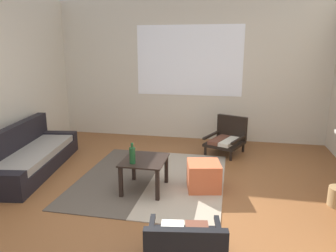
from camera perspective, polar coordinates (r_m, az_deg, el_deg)
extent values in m
plane|color=brown|center=(3.70, -3.13, -14.93)|extent=(7.80, 7.80, 0.00)
cube|color=beige|center=(6.26, 3.84, 9.96)|extent=(5.60, 0.12, 2.70)
cube|color=white|center=(6.19, 3.79, 11.69)|extent=(2.04, 0.01, 1.33)
cube|color=#4C4238|center=(4.63, -8.92, -8.86)|extent=(0.99, 2.25, 0.01)
cube|color=gray|center=(4.40, 3.45, -9.96)|extent=(0.99, 2.25, 0.01)
cube|color=black|center=(5.14, -23.09, -6.23)|extent=(0.97, 2.11, 0.22)
cube|color=gray|center=(5.08, -22.96, -4.55)|extent=(0.84, 1.92, 0.10)
cube|color=black|center=(5.18, -26.11, -3.11)|extent=(0.45, 2.03, 0.56)
cube|color=black|center=(5.93, -19.36, -2.63)|extent=(0.69, 0.28, 0.35)
cube|color=black|center=(4.02, -4.28, -6.15)|extent=(0.54, 0.60, 0.02)
cube|color=black|center=(4.39, -6.21, -7.32)|extent=(0.04, 0.04, 0.40)
cube|color=black|center=(4.28, -0.30, -7.81)|extent=(0.04, 0.04, 0.40)
cube|color=black|center=(3.94, -8.53, -10.00)|extent=(0.04, 0.04, 0.40)
cube|color=black|center=(3.81, -1.93, -10.66)|extent=(0.04, 0.04, 0.40)
cylinder|color=black|center=(5.23, 11.30, -5.35)|extent=(0.04, 0.04, 0.16)
cylinder|color=black|center=(5.42, 6.76, -4.49)|extent=(0.04, 0.04, 0.16)
cylinder|color=black|center=(5.71, 13.43, -3.82)|extent=(0.04, 0.04, 0.16)
cylinder|color=black|center=(5.88, 9.19, -3.09)|extent=(0.04, 0.04, 0.16)
cube|color=black|center=(5.52, 10.23, -3.13)|extent=(0.74, 0.78, 0.05)
cube|color=beige|center=(5.45, 11.08, -2.79)|extent=(0.38, 0.58, 0.06)
cube|color=brown|center=(5.53, 9.27, -2.48)|extent=(0.38, 0.58, 0.06)
cube|color=black|center=(5.71, 11.48, -0.21)|extent=(0.53, 0.28, 0.41)
cube|color=black|center=(5.40, 12.73, -2.38)|extent=(0.28, 0.58, 0.04)
cube|color=black|center=(5.59, 7.92, -1.59)|extent=(0.28, 0.58, 0.04)
cylinder|color=black|center=(3.08, -2.31, -19.76)|extent=(0.04, 0.04, 0.16)
cylinder|color=black|center=(3.09, 8.25, -19.81)|extent=(0.04, 0.04, 0.16)
cube|color=black|center=(2.80, 3.06, -21.14)|extent=(0.70, 0.70, 0.05)
cube|color=silver|center=(2.78, 0.71, -19.95)|extent=(0.29, 0.57, 0.06)
cube|color=brown|center=(2.79, 5.42, -19.97)|extent=(0.29, 0.57, 0.06)
cube|color=black|center=(2.47, 3.18, -21.31)|extent=(0.62, 0.17, 0.32)
cube|color=black|center=(2.74, -3.27, -19.03)|extent=(0.14, 0.61, 0.04)
cube|color=black|center=(2.75, 9.43, -19.09)|extent=(0.14, 0.61, 0.04)
cube|color=#BC5633|center=(4.13, 6.46, -8.97)|extent=(0.49, 0.49, 0.36)
cylinder|color=#194723|center=(3.86, -6.46, -5.35)|extent=(0.07, 0.07, 0.20)
cylinder|color=#194723|center=(3.82, -6.51, -3.51)|extent=(0.03, 0.03, 0.06)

